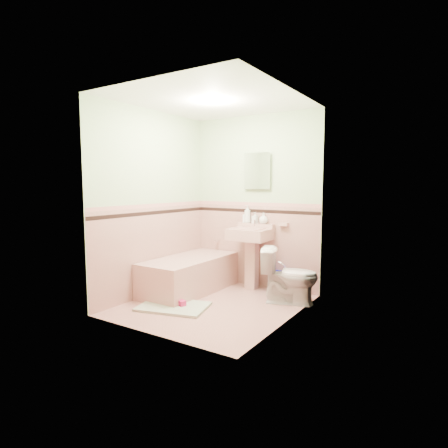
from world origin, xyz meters
The scene contains 32 objects.
floor centered at (0.00, 0.00, 0.00)m, with size 2.20×2.20×0.00m, color tan.
ceiling centered at (0.00, 0.00, 2.50)m, with size 2.20×2.20×0.00m, color white.
wall_back centered at (0.00, 1.10, 1.25)m, with size 2.50×2.50×0.00m, color beige.
wall_front centered at (0.00, -1.10, 1.25)m, with size 2.50×2.50×0.00m, color beige.
wall_left centered at (-1.00, 0.00, 1.25)m, with size 2.50×2.50×0.00m, color beige.
wall_right centered at (1.00, 0.00, 1.25)m, with size 2.50×2.50×0.00m, color beige.
wainscot_back centered at (0.00, 1.09, 0.60)m, with size 2.00×2.00×0.00m, color tan.
wainscot_front centered at (0.00, -1.09, 0.60)m, with size 2.00×2.00×0.00m, color tan.
wainscot_left centered at (-0.99, 0.00, 0.60)m, with size 2.20×2.20×0.00m, color tan.
wainscot_right centered at (0.99, 0.00, 0.60)m, with size 2.20×2.20×0.00m, color tan.
accent_back centered at (0.00, 1.08, 1.12)m, with size 2.00×2.00×0.00m, color black.
accent_front centered at (0.00, -1.08, 1.12)m, with size 2.00×2.00×0.00m, color black.
accent_left centered at (-0.98, 0.00, 1.12)m, with size 2.20×2.20×0.00m, color black.
accent_right centered at (0.98, 0.00, 1.12)m, with size 2.20×2.20×0.00m, color black.
cap_back centered at (0.00, 1.08, 1.22)m, with size 2.00×2.00×0.00m, color tan.
cap_front centered at (0.00, -1.08, 1.22)m, with size 2.00×2.00×0.00m, color tan.
cap_left centered at (-0.98, 0.00, 1.22)m, with size 2.20×2.20×0.00m, color tan.
cap_right centered at (0.98, 0.00, 1.22)m, with size 2.20×2.20×0.00m, color tan.
bathtub centered at (-0.63, 0.33, 0.23)m, with size 0.70×1.50×0.45m, color tan.
tub_faucet centered at (-0.63, 1.05, 0.63)m, with size 0.04×0.04×0.12m, color silver.
sink centered at (0.05, 0.86, 0.44)m, with size 0.56×0.48×0.88m, color tan, non-canonical shape.
sink_faucet centered at (0.05, 1.00, 0.95)m, with size 0.02×0.02×0.10m, color silver.
medicine_cabinet centered at (0.05, 1.07, 1.70)m, with size 0.35×0.04×0.44m, color white.
soap_dish centered at (0.47, 1.06, 0.95)m, with size 0.13×0.08×0.04m, color tan.
soap_bottle_left centered at (-0.09, 1.04, 1.07)m, with size 0.10×0.10×0.26m, color #B2B2B2.
soap_bottle_mid centered at (0.03, 1.04, 1.02)m, with size 0.07×0.07×0.16m, color #B2B2B2.
soap_bottle_right centered at (0.17, 1.04, 1.02)m, with size 0.12×0.12×0.16m, color #B2B2B2.
tube centered at (-0.15, 1.04, 1.00)m, with size 0.04×0.04×0.12m, color white.
toilet centered at (0.77, 0.59, 0.35)m, with size 0.40×0.69×0.71m, color white.
bucket centered at (0.42, 0.99, 0.14)m, with size 0.28×0.28×0.28m, color #0A13B6, non-canonical shape.
bath_mat centered at (-0.34, -0.36, 0.02)m, with size 0.82×0.55×0.03m, color #929E83.
shoe centered at (-0.28, -0.30, 0.06)m, with size 0.16×0.07×0.06m, color #BF1E59.
Camera 1 is at (2.56, -3.76, 1.50)m, focal length 29.92 mm.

